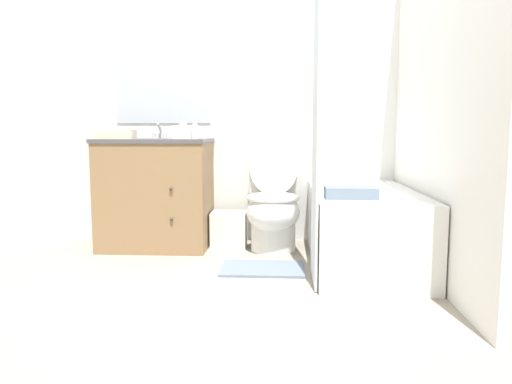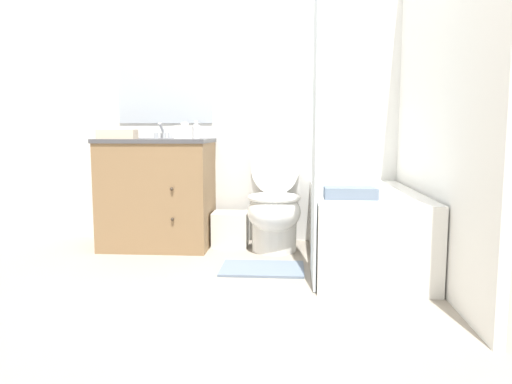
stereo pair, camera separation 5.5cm
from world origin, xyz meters
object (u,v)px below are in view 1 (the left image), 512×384
(hand_towel_folded, at_px, (116,134))
(bath_mat, at_px, (263,269))
(sink_faucet, at_px, (161,134))
(tissue_box, at_px, (183,132))
(bathtub, at_px, (363,227))
(wastebasket, at_px, (229,229))
(bath_towel_folded, at_px, (351,192))
(vanity_cabinet, at_px, (156,192))
(toilet, at_px, (273,206))
(soap_dispenser, at_px, (195,131))

(hand_towel_folded, height_order, bath_mat, hand_towel_folded)
(sink_faucet, xyz_separation_m, tissue_box, (0.23, -0.22, 0.02))
(bathtub, distance_m, wastebasket, 1.06)
(bathtub, bearing_deg, hand_towel_folded, 172.81)
(tissue_box, relative_size, bath_towel_folded, 0.43)
(vanity_cabinet, relative_size, toilet, 1.02)
(wastebasket, distance_m, bath_mat, 0.72)
(bathtub, height_order, soap_dispenser, soap_dispenser)
(wastebasket, bearing_deg, bath_mat, -65.81)
(vanity_cabinet, distance_m, toilet, 0.91)
(toilet, relative_size, bathtub, 0.59)
(toilet, xyz_separation_m, wastebasket, (-0.35, 0.09, -0.20))
(toilet, bearing_deg, hand_towel_folded, -172.86)
(wastebasket, relative_size, tissue_box, 2.04)
(wastebasket, distance_m, hand_towel_folded, 1.10)
(bath_mat, bearing_deg, hand_towel_folded, 159.03)
(tissue_box, distance_m, hand_towel_folded, 0.49)
(bath_towel_folded, bearing_deg, bath_mat, 159.45)
(sink_faucet, bearing_deg, tissue_box, -44.06)
(soap_dispenser, xyz_separation_m, bath_towel_folded, (1.06, -0.78, -0.36))
(wastebasket, xyz_separation_m, soap_dispenser, (-0.24, -0.07, 0.76))
(wastebasket, distance_m, tissue_box, 0.82)
(bathtub, bearing_deg, tissue_box, 163.78)
(bath_towel_folded, bearing_deg, hand_towel_folded, 159.17)
(bath_towel_folded, height_order, bath_mat, bath_towel_folded)
(wastebasket, relative_size, hand_towel_folded, 0.99)
(vanity_cabinet, height_order, bathtub, vanity_cabinet)
(vanity_cabinet, relative_size, tissue_box, 6.34)
(toilet, xyz_separation_m, soap_dispenser, (-0.59, 0.02, 0.56))
(soap_dispenser, bearing_deg, bathtub, -17.83)
(toilet, xyz_separation_m, bathtub, (0.61, -0.36, -0.08))
(soap_dispenser, xyz_separation_m, hand_towel_folded, (-0.55, -0.17, -0.02))
(toilet, distance_m, bathtub, 0.72)
(soap_dispenser, relative_size, hand_towel_folded, 0.49)
(soap_dispenser, relative_size, bath_mat, 0.25)
(vanity_cabinet, relative_size, wastebasket, 3.10)
(tissue_box, xyz_separation_m, bath_towel_folded, (1.15, -0.77, -0.35))
(sink_faucet, height_order, hand_towel_folded, sink_faucet)
(bathtub, xyz_separation_m, bath_mat, (-0.67, -0.19, -0.24))
(vanity_cabinet, distance_m, tissue_box, 0.51)
(sink_faucet, relative_size, hand_towel_folded, 0.52)
(bath_towel_folded, relative_size, bath_mat, 0.57)
(wastebasket, height_order, soap_dispenser, soap_dispenser)
(wastebasket, bearing_deg, soap_dispenser, -164.73)
(bathtub, bearing_deg, soap_dispenser, 162.17)
(hand_towel_folded, distance_m, bath_towel_folded, 1.75)
(hand_towel_folded, bearing_deg, bath_towel_folded, -20.83)
(bathtub, relative_size, tissue_box, 10.59)
(tissue_box, xyz_separation_m, bath_mat, (0.62, -0.57, -0.88))
(wastebasket, height_order, bath_mat, wastebasket)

